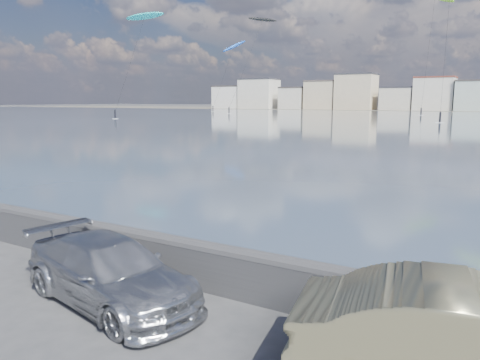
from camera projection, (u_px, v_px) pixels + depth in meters
name	position (u px, v px, depth m)	size (l,w,h in m)	color
ground	(75.00, 331.00, 8.21)	(700.00, 700.00, 0.00)	#333335
bay_water	(477.00, 122.00, 85.84)	(500.00, 177.00, 0.00)	#394D5A
seawall	(172.00, 256.00, 10.40)	(400.00, 0.36, 1.08)	#28282B
car_silver	(110.00, 272.00, 9.29)	(1.81, 4.45, 1.29)	#ADAFB5
car_champagne	(479.00, 346.00, 6.15)	(1.72, 4.92, 1.62)	tan
kitesurfer_4	(234.00, 47.00, 170.57)	(7.15, 19.12, 26.37)	blue
kitesurfer_7	(144.00, 17.00, 105.36)	(9.90, 13.25, 23.83)	#19BFBF
kitesurfer_10	(263.00, 20.00, 145.06)	(7.66, 20.68, 29.44)	black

